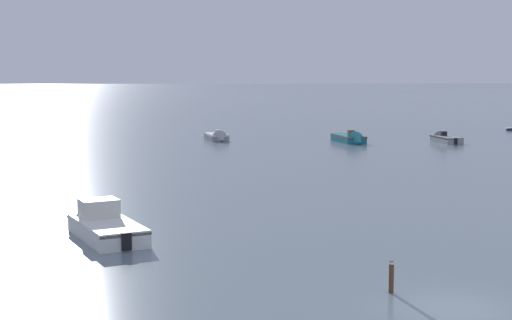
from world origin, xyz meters
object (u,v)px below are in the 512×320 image
object	(u,v)px
motorboat_moored_0	(351,140)
motorboat_moored_4	(443,139)
mooring_post_near	(391,277)
motorboat_moored_5	(218,138)
motorboat_moored_2	(101,227)

from	to	relation	value
motorboat_moored_0	motorboat_moored_4	world-z (taller)	motorboat_moored_0
motorboat_moored_0	mooring_post_near	bearing A→B (deg)	-19.87
motorboat_moored_0	motorboat_moored_4	bearing A→B (deg)	82.19
motorboat_moored_0	mooring_post_near	world-z (taller)	motorboat_moored_0
motorboat_moored_5	motorboat_moored_0	bearing A→B (deg)	64.29
motorboat_moored_2	mooring_post_near	world-z (taller)	motorboat_moored_2
motorboat_moored_4	motorboat_moored_5	size ratio (longest dim) A/B	0.95
motorboat_moored_2	motorboat_moored_5	world-z (taller)	motorboat_moored_2
motorboat_moored_4	mooring_post_near	distance (m)	60.16
motorboat_moored_0	motorboat_moored_4	size ratio (longest dim) A/B	1.19
mooring_post_near	motorboat_moored_5	bearing A→B (deg)	94.60
motorboat_moored_0	motorboat_moored_5	size ratio (longest dim) A/B	1.13
motorboat_moored_5	motorboat_moored_2	bearing A→B (deg)	-18.50
motorboat_moored_2	motorboat_moored_4	distance (m)	55.85
motorboat_moored_5	mooring_post_near	size ratio (longest dim) A/B	4.51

